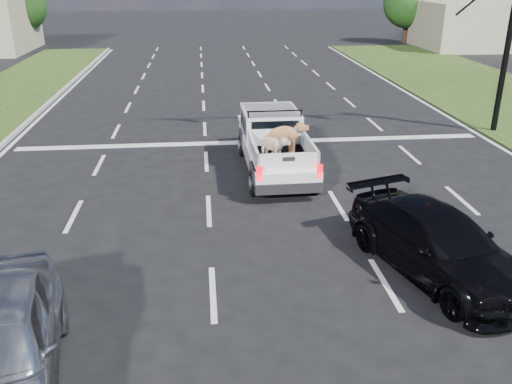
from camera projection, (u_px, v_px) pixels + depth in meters
ground at (300, 289)px, 10.85m from camera, size 160.00×160.00×0.00m
road_markings at (263, 174)px, 16.88m from camera, size 17.75×60.00×0.01m
traffic_signal at (451, 6)px, 19.37m from camera, size 9.11×0.31×7.00m
building_right at (497, 25)px, 43.49m from camera, size 12.00×7.00×3.60m
tree_far_c at (19, 5)px, 43.06m from camera, size 4.20×4.20×5.40m
tree_far_d at (408, 3)px, 46.04m from camera, size 4.20×4.20×5.40m
tree_far_e at (498, 2)px, 46.79m from camera, size 4.20×4.20×5.40m
pickup_truck at (274, 143)px, 16.92m from camera, size 2.01×5.18×1.93m
black_coupe at (438, 243)px, 11.20m from camera, size 3.21×5.04×1.36m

